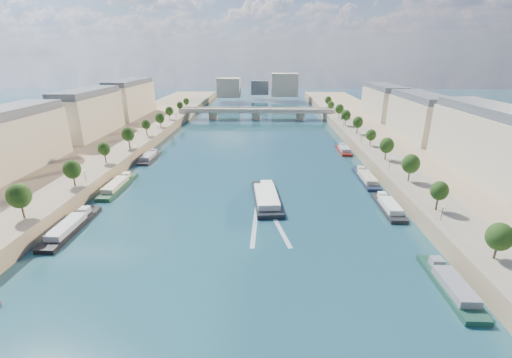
{
  "coord_description": "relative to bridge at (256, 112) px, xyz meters",
  "views": [
    {
      "loc": [
        7.7,
        -34.99,
        45.29
      ],
      "look_at": [
        4.19,
        74.67,
        5.0
      ],
      "focal_mm": 24.0,
      "sensor_mm": 36.0,
      "label": 1
    }
  ],
  "objects": [
    {
      "name": "buildings_left",
      "position": [
        -85.0,
        -104.25,
        11.37
      ],
      "size": [
        16.0,
        226.0,
        23.2
      ],
      "color": "#C6B698",
      "rests_on": "ground"
    },
    {
      "name": "skyline",
      "position": [
        3.19,
        103.27,
        9.57
      ],
      "size": [
        79.0,
        42.0,
        22.0
      ],
      "color": "#C6B698",
      "rests_on": "ground"
    },
    {
      "name": "pave_left",
      "position": [
        -57.0,
        -116.25,
        -0.03
      ],
      "size": [
        14.0,
        520.0,
        0.1
      ],
      "primitive_type": "cube",
      "color": "gray",
      "rests_on": "quay_left"
    },
    {
      "name": "moored_barges_left",
      "position": [
        -45.5,
        -171.53,
        -4.24
      ],
      "size": [
        5.0,
        157.16,
        3.6
      ],
      "color": "#1C273D",
      "rests_on": "ground"
    },
    {
      "name": "trees_left",
      "position": [
        -55.0,
        -114.25,
        5.39
      ],
      "size": [
        4.8,
        268.8,
        8.26
      ],
      "color": "#382B1E",
      "rests_on": "ground"
    },
    {
      "name": "wake",
      "position": [
        7.83,
        -164.88,
        -5.06
      ],
      "size": [
        10.74,
        26.02,
        0.04
      ],
      "color": "silver",
      "rests_on": "ground"
    },
    {
      "name": "trees_right",
      "position": [
        55.0,
        -106.25,
        5.39
      ],
      "size": [
        4.8,
        268.8,
        8.26
      ],
      "color": "#382B1E",
      "rests_on": "ground"
    },
    {
      "name": "ground",
      "position": [
        0.0,
        -116.25,
        -5.08
      ],
      "size": [
        700.0,
        700.0,
        0.0
      ],
      "primitive_type": "plane",
      "color": "#0D2D3B",
      "rests_on": "ground"
    },
    {
      "name": "bridge",
      "position": [
        0.0,
        0.0,
        0.0
      ],
      "size": [
        112.0,
        12.0,
        8.15
      ],
      "color": "#C1B79E",
      "rests_on": "ground"
    },
    {
      "name": "pave_right",
      "position": [
        57.0,
        -116.25,
        -0.03
      ],
      "size": [
        14.0,
        520.0,
        0.1
      ],
      "primitive_type": "cube",
      "color": "gray",
      "rests_on": "quay_right"
    },
    {
      "name": "lamps_left",
      "position": [
        -52.5,
        -126.25,
        2.7
      ],
      "size": [
        0.36,
        200.36,
        4.28
      ],
      "color": "black",
      "rests_on": "ground"
    },
    {
      "name": "tour_barge",
      "position": [
        7.83,
        -148.3,
        -3.99
      ],
      "size": [
        11.06,
        29.28,
        3.88
      ],
      "rotation": [
        0.0,
        0.0,
        0.1
      ],
      "color": "black",
      "rests_on": "ground"
    },
    {
      "name": "lamps_right",
      "position": [
        52.5,
        -111.25,
        2.7
      ],
      "size": [
        0.36,
        200.36,
        4.28
      ],
      "color": "black",
      "rests_on": "ground"
    },
    {
      "name": "buildings_right",
      "position": [
        85.0,
        -104.25,
        11.37
      ],
      "size": [
        16.0,
        226.0,
        23.2
      ],
      "color": "#C6B698",
      "rests_on": "ground"
    },
    {
      "name": "quay_right",
      "position": [
        72.0,
        -116.25,
        -2.58
      ],
      "size": [
        44.0,
        520.0,
        5.0
      ],
      "primitive_type": "cube",
      "color": "#9E8460",
      "rests_on": "ground"
    },
    {
      "name": "quay_left",
      "position": [
        -72.0,
        -116.25,
        -2.58
      ],
      "size": [
        44.0,
        520.0,
        5.0
      ],
      "primitive_type": "cube",
      "color": "#9E8460",
      "rests_on": "ground"
    },
    {
      "name": "moored_barges_right",
      "position": [
        45.5,
        -163.52,
        -4.24
      ],
      "size": [
        5.0,
        165.76,
        3.6
      ],
      "color": "black",
      "rests_on": "ground"
    }
  ]
}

